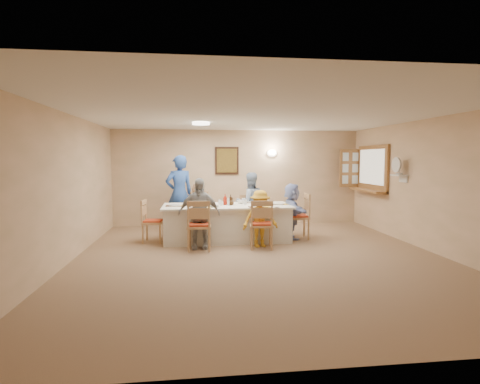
{
  "coord_description": "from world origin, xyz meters",
  "views": [
    {
      "loc": [
        -1.13,
        -6.35,
        1.73
      ],
      "look_at": [
        -0.2,
        1.4,
        1.05
      ],
      "focal_mm": 28.0,
      "sensor_mm": 36.0,
      "label": 1
    }
  ],
  "objects": [
    {
      "name": "dining_table",
      "position": [
        -0.46,
        1.54,
        0.38
      ],
      "size": [
        2.71,
        1.15,
        0.76
      ],
      "primitive_type": "cube",
      "color": "white",
      "rests_on": "ground"
    },
    {
      "name": "bowl_b",
      "position": [
        -0.12,
        1.81,
        0.79
      ],
      "size": [
        0.21,
        0.21,
        0.06
      ],
      "primitive_type": "imported",
      "rotation": [
        0.0,
        0.0,
        0.03
      ],
      "color": "white",
      "rests_on": "dining_table"
    },
    {
      "name": "chair_front_left",
      "position": [
        -1.06,
        0.74,
        0.49
      ],
      "size": [
        0.49,
        0.49,
        0.98
      ],
      "primitive_type": null,
      "rotation": [
        0.0,
        0.0,
        3.09
      ],
      "color": "tan",
      "rests_on": "ground"
    },
    {
      "name": "placemat_fr",
      "position": [
        0.14,
        1.12,
        0.76
      ],
      "size": [
        0.38,
        0.28,
        0.01
      ],
      "primitive_type": "cube",
      "color": "#472B19",
      "rests_on": "dining_table"
    },
    {
      "name": "diner_back_right",
      "position": [
        0.14,
        2.22,
        0.71
      ],
      "size": [
        0.89,
        0.79,
        1.43
      ],
      "primitive_type": "imported",
      "rotation": [
        0.0,
        0.0,
        3.32
      ],
      "color": "#8598B5",
      "rests_on": "ground"
    },
    {
      "name": "diner_front_left",
      "position": [
        -1.06,
        0.86,
        0.69
      ],
      "size": [
        0.86,
        0.45,
        1.38
      ],
      "primitive_type": "imported",
      "rotation": [
        0.0,
        0.0,
        -0.07
      ],
      "color": "#A5A5A5",
      "rests_on": "ground"
    },
    {
      "name": "wall_picture",
      "position": [
        -0.3,
        3.46,
        1.7
      ],
      "size": [
        0.62,
        0.05,
        0.72
      ],
      "color": "#391F14",
      "rests_on": "room_walls"
    },
    {
      "name": "diner_right_end",
      "position": [
        0.96,
        1.54,
        0.61
      ],
      "size": [
        1.14,
        0.4,
        1.22
      ],
      "primitive_type": "imported",
      "rotation": [
        0.0,
        0.0,
        1.59
      ],
      "color": "#94A4DE",
      "rests_on": "ground"
    },
    {
      "name": "napkin_fr",
      "position": [
        0.32,
        1.07,
        0.77
      ],
      "size": [
        0.13,
        0.13,
        0.01
      ],
      "primitive_type": "cube",
      "color": "yellow",
      "rests_on": "dining_table"
    },
    {
      "name": "condiment_malt",
      "position": [
        -0.37,
        1.52,
        0.83
      ],
      "size": [
        0.18,
        0.18,
        0.14
      ],
      "primitive_type": "imported",
      "rotation": [
        0.0,
        0.0,
        -0.32
      ],
      "color": "#3A230F",
      "rests_on": "dining_table"
    },
    {
      "name": "caregiver",
      "position": [
        -1.51,
        2.69,
        0.92
      ],
      "size": [
        0.95,
        0.86,
        1.83
      ],
      "primitive_type": "imported",
      "rotation": [
        0.0,
        0.0,
        3.49
      ],
      "color": "#2B4F9F",
      "rests_on": "ground"
    },
    {
      "name": "plate_fr",
      "position": [
        0.14,
        1.12,
        0.77
      ],
      "size": [
        0.24,
        0.24,
        0.01
      ],
      "primitive_type": "cylinder",
      "color": "white",
      "rests_on": "dining_table"
    },
    {
      "name": "desk_fan",
      "position": [
        3.1,
        1.05,
        1.55
      ],
      "size": [
        0.3,
        0.3,
        0.28
      ],
      "primitive_type": null,
      "color": "#A5A5A8",
      "rests_on": "fan_shelf"
    },
    {
      "name": "chair_front_right",
      "position": [
        0.14,
        0.74,
        0.48
      ],
      "size": [
        0.51,
        0.51,
        0.96
      ],
      "primitive_type": null,
      "rotation": [
        0.0,
        0.0,
        3.03
      ],
      "color": "tan",
      "rests_on": "ground"
    },
    {
      "name": "chair_left_end",
      "position": [
        -2.01,
        1.54,
        0.45
      ],
      "size": [
        0.48,
        0.48,
        0.9
      ],
      "primitive_type": null,
      "rotation": [
        0.0,
        0.0,
        1.46
      ],
      "color": "tan",
      "rests_on": "ground"
    },
    {
      "name": "chair_back_left",
      "position": [
        -1.06,
        2.34,
        0.49
      ],
      "size": [
        0.54,
        0.54,
        0.99
      ],
      "primitive_type": null,
      "rotation": [
        0.0,
        0.0,
        -0.16
      ],
      "color": "tan",
      "rests_on": "ground"
    },
    {
      "name": "napkin_br",
      "position": [
        0.32,
        1.91,
        0.77
      ],
      "size": [
        0.13,
        0.13,
        0.01
      ],
      "primitive_type": "cube",
      "color": "yellow",
      "rests_on": "dining_table"
    },
    {
      "name": "drinking_glass",
      "position": [
        -0.61,
        1.59,
        0.82
      ],
      "size": [
        0.07,
        0.07,
        0.11
      ],
      "primitive_type": "cylinder",
      "color": "silver",
      "rests_on": "dining_table"
    },
    {
      "name": "condiment_ketchup",
      "position": [
        -0.5,
        1.58,
        0.88
      ],
      "size": [
        0.15,
        0.15,
        0.23
      ],
      "primitive_type": "imported",
      "rotation": [
        0.0,
        0.0,
        -0.39
      ],
      "color": "red",
      "rests_on": "dining_table"
    },
    {
      "name": "hatch_sill",
      "position": [
        3.09,
        2.4,
        0.97
      ],
      "size": [
        0.3,
        1.5,
        0.05
      ],
      "primitive_type": "cube",
      "color": "#9C6938",
      "rests_on": "room_walls"
    },
    {
      "name": "fan_shelf",
      "position": [
        3.13,
        1.05,
        1.4
      ],
      "size": [
        0.22,
        0.36,
        0.03
      ],
      "primitive_type": "cube",
      "color": "white",
      "rests_on": "room_walls"
    },
    {
      "name": "placemat_le",
      "position": [
        -1.56,
        1.54,
        0.76
      ],
      "size": [
        0.37,
        0.27,
        0.01
      ],
      "primitive_type": "cube",
      "color": "#472B19",
      "rests_on": "dining_table"
    },
    {
      "name": "napkin_bl",
      "position": [
        -0.88,
        1.91,
        0.77
      ],
      "size": [
        0.14,
        0.14,
        0.01
      ],
      "primitive_type": "cube",
      "color": "yellow",
      "rests_on": "dining_table"
    },
    {
      "name": "napkin_le",
      "position": [
        -1.38,
        1.49,
        0.77
      ],
      "size": [
        0.13,
        0.13,
        0.01
      ],
      "primitive_type": "cube",
      "color": "yellow",
      "rests_on": "dining_table"
    },
    {
      "name": "shutter_door",
      "position": [
        2.95,
        3.16,
        1.5
      ],
      "size": [
        0.55,
        0.04,
        1.0
      ],
      "primitive_type": "cube",
      "color": "#9C6938",
      "rests_on": "room_walls"
    },
    {
      "name": "ceiling_light",
      "position": [
        -1.0,
        1.5,
        2.47
      ],
      "size": [
        0.36,
        0.36,
        0.05
      ],
      "primitive_type": "cylinder",
      "color": "white",
      "rests_on": "room_walls"
    },
    {
      "name": "placemat_bl",
      "position": [
        -1.06,
        1.96,
        0.76
      ],
      "size": [
        0.35,
        0.26,
        0.01
      ],
      "primitive_type": "cube",
      "color": "#472B19",
      "rests_on": "dining_table"
    },
    {
      "name": "wall_sconce",
      "position": [
        0.9,
        3.44,
        1.9
      ],
      "size": [
        0.26,
        0.09,
        0.18
      ],
      "primitive_type": "ellipsoid",
      "color": "white",
      "rests_on": "room_walls"
    },
    {
      "name": "condiment_brown",
      "position": [
        -0.38,
        1.61,
        0.87
      ],
      "size": [
        0.15,
        0.16,
        0.22
      ],
      "primitive_type": "imported",
      "rotation": [
        0.0,
        0.0,
        -0.29
      ],
      "color": "#3A230F",
      "rests_on": "dining_table"
    },
    {
      "name": "placemat_re",
      "position": [
        0.66,
        1.54,
        0.76
      ],
      "size": [
        0.33,
        0.25,
        0.01
      ],
      "primitive_type": "cube",
      "color": "#472B19",
      "rests_on": "dining_table"
    },
    {
      "name": "teacup_b",
      "position": [
        -0.04,
        2.1,
        0.8
      ],
      "size": [
        0.14,
        0.14,
        0.08
      ],
      "primitive_type": "imported",
      "rotation": [
        0.0,
        0.0,
        -0.31
      ],
      "color": "white",
      "rests_on": "dining_table"
    },
    {
      "name": "ground",
      "position": [
        0.0,
        0.0,
        0.0
      ],
      "size": [
        7.0,
        7.0,
        0.0
      ],
      "primitive_type": "plane",
      "color": "brown"
    },
    {
      "name": "chair_right_end",
      "position": [
        1.09,
        1.54,
        0.5
      ],
      "size": [
        0.5,
        0.5,
        1.0
      ],
      "primitive_type": null,
      "rotation": [
        0.0,
        0.0,
        -1.62
      ],
      "color": "tan",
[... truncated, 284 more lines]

